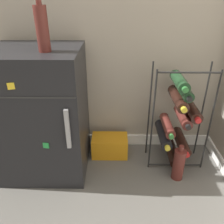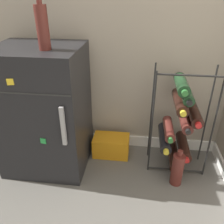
{
  "view_description": "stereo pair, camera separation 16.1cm",
  "coord_description": "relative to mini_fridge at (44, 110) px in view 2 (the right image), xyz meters",
  "views": [
    {
      "loc": [
        0.05,
        -1.06,
        1.2
      ],
      "look_at": [
        0.04,
        0.35,
        0.44
      ],
      "focal_mm": 38.0,
      "sensor_mm": 36.0,
      "label": 1
    },
    {
      "loc": [
        0.21,
        -1.05,
        1.2
      ],
      "look_at": [
        0.04,
        0.35,
        0.44
      ],
      "focal_mm": 38.0,
      "sensor_mm": 36.0,
      "label": 2
    }
  ],
  "objects": [
    {
      "name": "loose_bottle_floor",
      "position": [
        0.92,
        -0.12,
        -0.32
      ],
      "size": [
        0.08,
        0.08,
        0.27
      ],
      "color": "#56231E",
      "rests_on": "ground_plane"
    },
    {
      "name": "ground_plane",
      "position": [
        0.43,
        -0.32,
        -0.44
      ],
      "size": [
        14.0,
        14.0,
        0.0
      ],
      "primitive_type": "plane",
      "color": "#56544F"
    },
    {
      "name": "wine_rack",
      "position": [
        0.93,
        0.07,
        -0.07
      ],
      "size": [
        0.4,
        0.33,
        0.75
      ],
      "color": "black",
      "rests_on": "ground_plane"
    },
    {
      "name": "fridge_top_bottle",
      "position": [
        0.1,
        -0.07,
        0.56
      ],
      "size": [
        0.07,
        0.07,
        0.28
      ],
      "color": "#56231E",
      "rests_on": "mini_fridge"
    },
    {
      "name": "mini_fridge",
      "position": [
        0.0,
        0.0,
        0.0
      ],
      "size": [
        0.56,
        0.5,
        0.87
      ],
      "color": "black",
      "rests_on": "ground_plane"
    },
    {
      "name": "soda_box",
      "position": [
        0.45,
        0.14,
        -0.36
      ],
      "size": [
        0.28,
        0.17,
        0.16
      ],
      "color": "orange",
      "rests_on": "ground_plane"
    }
  ]
}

